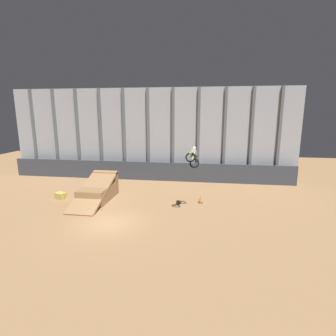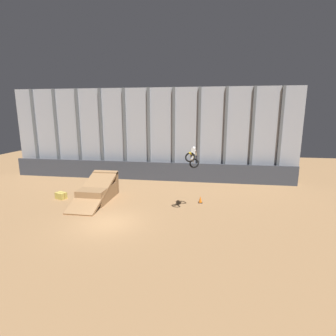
{
  "view_description": "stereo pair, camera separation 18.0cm",
  "coord_description": "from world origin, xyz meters",
  "px_view_note": "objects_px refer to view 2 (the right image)",
  "views": [
    {
      "loc": [
        6.41,
        -15.84,
        7.4
      ],
      "look_at": [
        3.27,
        5.43,
        2.8
      ],
      "focal_mm": 28.0,
      "sensor_mm": 36.0,
      "label": 1
    },
    {
      "loc": [
        6.59,
        -15.81,
        7.4
      ],
      "look_at": [
        3.27,
        5.43,
        2.8
      ],
      "focal_mm": 28.0,
      "sensor_mm": 36.0,
      "label": 2
    }
  ],
  "objects_px": {
    "dirt_ramp": "(99,191)",
    "traffic_cone_near_ramp": "(200,200)",
    "hay_bale_trackside": "(61,196)",
    "rider_bike_solo": "(193,157)"
  },
  "relations": [
    {
      "from": "dirt_ramp",
      "to": "rider_bike_solo",
      "type": "distance_m",
      "value": 9.1
    },
    {
      "from": "rider_bike_solo",
      "to": "hay_bale_trackside",
      "type": "relative_size",
      "value": 1.69
    },
    {
      "from": "dirt_ramp",
      "to": "hay_bale_trackside",
      "type": "bearing_deg",
      "value": -171.41
    },
    {
      "from": "rider_bike_solo",
      "to": "hay_bale_trackside",
      "type": "xyz_separation_m",
      "value": [
        -11.46,
        1.45,
        -3.93
      ]
    },
    {
      "from": "dirt_ramp",
      "to": "traffic_cone_near_ramp",
      "type": "bearing_deg",
      "value": 2.03
    },
    {
      "from": "traffic_cone_near_ramp",
      "to": "hay_bale_trackside",
      "type": "relative_size",
      "value": 0.55
    },
    {
      "from": "rider_bike_solo",
      "to": "hay_bale_trackside",
      "type": "distance_m",
      "value": 12.21
    },
    {
      "from": "dirt_ramp",
      "to": "traffic_cone_near_ramp",
      "type": "height_order",
      "value": "dirt_ramp"
    },
    {
      "from": "hay_bale_trackside",
      "to": "dirt_ramp",
      "type": "bearing_deg",
      "value": 8.59
    },
    {
      "from": "dirt_ramp",
      "to": "hay_bale_trackside",
      "type": "xyz_separation_m",
      "value": [
        -3.28,
        -0.5,
        -0.46
      ]
    }
  ]
}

